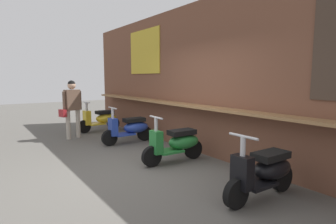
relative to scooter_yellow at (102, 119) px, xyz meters
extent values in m
plane|color=#56544F|center=(4.02, -1.08, -0.39)|extent=(31.84, 31.84, 0.00)
cube|color=brown|center=(4.02, 0.94, 1.29)|extent=(11.37, 0.25, 3.36)
cube|color=olive|center=(4.02, 0.64, 0.70)|extent=(10.23, 0.36, 0.05)
cube|color=gold|center=(1.38, 0.80, 2.05)|extent=(1.59, 0.02, 1.24)
ellipsoid|color=gold|center=(-0.01, 0.17, 0.01)|extent=(0.42, 0.72, 0.30)
cube|color=black|center=(-0.01, 0.12, 0.21)|extent=(0.33, 0.57, 0.10)
cube|color=gold|center=(0.01, -0.18, -0.14)|extent=(0.41, 0.52, 0.04)
cube|color=gold|center=(0.03, -0.48, 0.08)|extent=(0.29, 0.18, 0.44)
cylinder|color=#B7B7BC|center=(0.03, -0.48, 0.21)|extent=(0.07, 0.07, 0.70)
cylinder|color=#B7B7BC|center=(0.03, -0.48, 0.56)|extent=(0.46, 0.06, 0.04)
cylinder|color=black|center=(0.04, -0.58, -0.19)|extent=(0.12, 0.41, 0.40)
cylinder|color=black|center=(-0.03, 0.42, -0.19)|extent=(0.12, 0.41, 0.40)
ellipsoid|color=#233D9E|center=(1.98, 0.17, 0.01)|extent=(0.39, 0.71, 0.30)
cube|color=black|center=(1.98, 0.12, 0.21)|extent=(0.31, 0.56, 0.10)
cube|color=#233D9E|center=(1.98, -0.18, -0.14)|extent=(0.39, 0.51, 0.04)
cube|color=#233D9E|center=(1.97, -0.48, 0.08)|extent=(0.28, 0.17, 0.44)
cylinder|color=#B7B7BC|center=(1.97, -0.48, 0.21)|extent=(0.07, 0.07, 0.70)
cylinder|color=#B7B7BC|center=(1.97, -0.48, 0.56)|extent=(0.46, 0.05, 0.04)
cylinder|color=black|center=(1.97, -0.58, -0.19)|extent=(0.11, 0.40, 0.40)
cylinder|color=black|center=(1.99, 0.42, -0.19)|extent=(0.11, 0.40, 0.40)
ellipsoid|color=#237533|center=(4.01, 0.17, 0.01)|extent=(0.42, 0.72, 0.30)
cube|color=black|center=(4.00, 0.12, 0.21)|extent=(0.33, 0.57, 0.10)
cube|color=#237533|center=(3.99, -0.18, -0.14)|extent=(0.41, 0.52, 0.04)
cube|color=#237533|center=(3.97, -0.48, 0.08)|extent=(0.29, 0.18, 0.44)
cylinder|color=#B7B7BC|center=(3.97, -0.48, 0.21)|extent=(0.07, 0.07, 0.70)
cylinder|color=#B7B7BC|center=(3.97, -0.48, 0.56)|extent=(0.46, 0.06, 0.04)
cylinder|color=black|center=(3.96, -0.58, -0.19)|extent=(0.12, 0.41, 0.40)
cylinder|color=black|center=(4.02, 0.42, -0.19)|extent=(0.12, 0.41, 0.40)
ellipsoid|color=black|center=(6.05, 0.17, 0.01)|extent=(0.39, 0.71, 0.30)
cube|color=black|center=(6.05, 0.12, 0.21)|extent=(0.31, 0.56, 0.10)
cube|color=black|center=(6.04, -0.18, -0.14)|extent=(0.39, 0.51, 0.04)
cube|color=black|center=(6.04, -0.48, 0.08)|extent=(0.28, 0.17, 0.44)
cylinder|color=#B7B7BC|center=(6.04, -0.48, 0.21)|extent=(0.07, 0.07, 0.70)
cylinder|color=#B7B7BC|center=(6.04, -0.48, 0.56)|extent=(0.46, 0.05, 0.04)
cylinder|color=black|center=(6.04, -0.58, -0.19)|extent=(0.11, 0.40, 0.40)
cylinder|color=black|center=(6.06, 0.42, -0.19)|extent=(0.11, 0.40, 0.40)
cylinder|color=#ADA393|center=(0.54, -0.92, 0.01)|extent=(0.12, 0.12, 0.80)
cylinder|color=#ADA393|center=(0.61, -1.21, 0.01)|extent=(0.12, 0.12, 0.80)
cube|color=brown|center=(0.58, -1.06, 0.70)|extent=(0.29, 0.44, 0.57)
sphere|color=tan|center=(0.58, -1.06, 1.10)|extent=(0.22, 0.22, 0.22)
sphere|color=black|center=(0.58, -1.06, 1.14)|extent=(0.20, 0.20, 0.20)
cylinder|color=brown|center=(0.52, -0.83, 0.67)|extent=(0.08, 0.08, 0.53)
cylinder|color=brown|center=(0.63, -1.30, 0.67)|extent=(0.08, 0.08, 0.53)
cube|color=maroon|center=(0.67, -1.36, 0.36)|extent=(0.28, 0.16, 0.20)
camera|label=1|loc=(8.28, -3.27, 1.31)|focal=29.18mm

